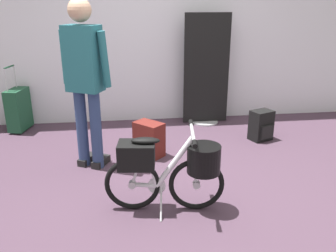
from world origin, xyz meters
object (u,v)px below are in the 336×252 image
rolling_suitcase (19,109)px  floor_banner_stand (206,77)px  visitor_near_wall (85,76)px  handbag_on_floor (261,126)px  backpack_on_floor (149,139)px  folding_bike_foreground (170,167)px

rolling_suitcase → floor_banner_stand: bearing=-0.0°
visitor_near_wall → handbag_on_floor: visitor_near_wall is taller
backpack_on_floor → folding_bike_foreground: bearing=-85.6°
backpack_on_floor → handbag_on_floor: (1.36, 0.29, -0.01)m
visitor_near_wall → handbag_on_floor: 2.15m
handbag_on_floor → folding_bike_foreground: bearing=-133.2°
floor_banner_stand → backpack_on_floor: size_ratio=3.88×
rolling_suitcase → backpack_on_floor: bearing=-32.1°
rolling_suitcase → backpack_on_floor: 1.88m
handbag_on_floor → floor_banner_stand: bearing=126.6°
visitor_near_wall → rolling_suitcase: 1.66m
backpack_on_floor → rolling_suitcase: bearing=147.9°
visitor_near_wall → handbag_on_floor: size_ratio=4.46×
folding_bike_foreground → backpack_on_floor: size_ratio=2.53×
floor_banner_stand → visitor_near_wall: bearing=-140.7°
folding_bike_foreground → backpack_on_floor: 1.09m
handbag_on_floor → visitor_near_wall: bearing=-166.5°
folding_bike_foreground → backpack_on_floor: bearing=94.4°
floor_banner_stand → rolling_suitcase: 2.45m
folding_bike_foreground → handbag_on_floor: folding_bike_foreground is taller
visitor_near_wall → backpack_on_floor: bearing=17.2°
floor_banner_stand → folding_bike_foreground: 2.22m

